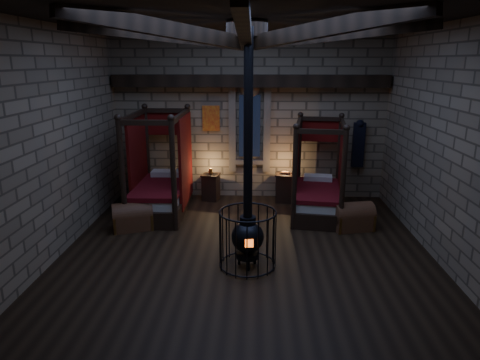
{
  "coord_description": "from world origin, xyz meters",
  "views": [
    {
      "loc": [
        0.17,
        -7.57,
        3.55
      ],
      "look_at": [
        -0.14,
        0.6,
        1.25
      ],
      "focal_mm": 32.0,
      "sensor_mm": 36.0,
      "label": 1
    }
  ],
  "objects_px": {
    "bed_left": "(161,188)",
    "trunk_right": "(353,217)",
    "stove": "(248,234)",
    "bed_right": "(317,192)",
    "trunk_left": "(133,217)"
  },
  "relations": [
    {
      "from": "bed_left",
      "to": "trunk_right",
      "type": "relative_size",
      "value": 2.54
    },
    {
      "from": "bed_right",
      "to": "trunk_right",
      "type": "bearing_deg",
      "value": -47.97
    },
    {
      "from": "bed_left",
      "to": "stove",
      "type": "height_order",
      "value": "stove"
    },
    {
      "from": "bed_right",
      "to": "trunk_left",
      "type": "relative_size",
      "value": 2.34
    },
    {
      "from": "bed_right",
      "to": "trunk_right",
      "type": "relative_size",
      "value": 2.38
    },
    {
      "from": "bed_right",
      "to": "stove",
      "type": "height_order",
      "value": "stove"
    },
    {
      "from": "bed_left",
      "to": "trunk_right",
      "type": "bearing_deg",
      "value": -12.59
    },
    {
      "from": "trunk_right",
      "to": "stove",
      "type": "xyz_separation_m",
      "value": [
        -2.24,
        -1.83,
        0.35
      ]
    },
    {
      "from": "trunk_right",
      "to": "stove",
      "type": "distance_m",
      "value": 2.92
    },
    {
      "from": "bed_left",
      "to": "stove",
      "type": "xyz_separation_m",
      "value": [
        2.14,
        -2.79,
        0.03
      ]
    },
    {
      "from": "bed_left",
      "to": "trunk_left",
      "type": "distance_m",
      "value": 1.25
    },
    {
      "from": "bed_left",
      "to": "trunk_right",
      "type": "distance_m",
      "value": 4.49
    },
    {
      "from": "bed_right",
      "to": "trunk_left",
      "type": "distance_m",
      "value": 4.29
    },
    {
      "from": "bed_right",
      "to": "trunk_left",
      "type": "height_order",
      "value": "bed_right"
    },
    {
      "from": "bed_left",
      "to": "bed_right",
      "type": "bearing_deg",
      "value": -0.33
    }
  ]
}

